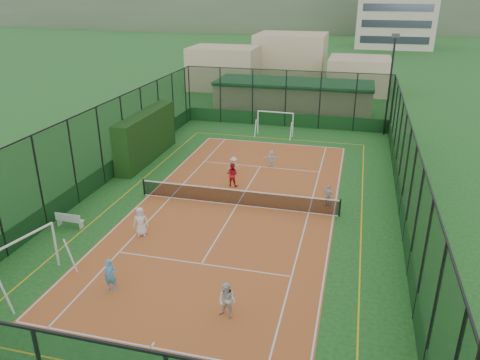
% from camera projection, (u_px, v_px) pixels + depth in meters
% --- Properties ---
extents(ground, '(300.00, 300.00, 0.00)m').
position_uv_depth(ground, '(237.00, 205.00, 26.94)').
color(ground, '#1B5020').
rests_on(ground, ground).
extents(court_slab, '(11.17, 23.97, 0.01)m').
position_uv_depth(court_slab, '(237.00, 205.00, 26.94)').
color(court_slab, '#AE5326').
rests_on(court_slab, ground).
extents(tennis_net, '(11.67, 0.12, 1.06)m').
position_uv_depth(tennis_net, '(237.00, 197.00, 26.74)').
color(tennis_net, black).
rests_on(tennis_net, ground).
extents(perimeter_fence, '(18.12, 34.12, 5.00)m').
position_uv_depth(perimeter_fence, '(237.00, 165.00, 25.99)').
color(perimeter_fence, black).
rests_on(perimeter_fence, ground).
extents(floodlight_ne, '(0.60, 0.26, 8.25)m').
position_uv_depth(floodlight_ne, '(390.00, 86.00, 38.27)').
color(floodlight_ne, black).
rests_on(floodlight_ne, ground).
extents(clubhouse, '(15.20, 7.20, 3.15)m').
position_uv_depth(clubhouse, '(293.00, 97.00, 46.04)').
color(clubhouse, tan).
rests_on(clubhouse, ground).
extents(distant_hills, '(200.00, 60.00, 24.00)m').
position_uv_depth(distant_hills, '(347.00, 23.00, 161.25)').
color(distant_hills, '#384C33').
rests_on(distant_hills, ground).
extents(hedge_left, '(1.18, 7.87, 3.44)m').
position_uv_depth(hedge_left, '(146.00, 136.00, 33.54)').
color(hedge_left, black).
rests_on(hedge_left, ground).
extents(white_bench, '(1.51, 0.46, 0.84)m').
position_uv_depth(white_bench, '(70.00, 219.00, 24.37)').
color(white_bench, white).
rests_on(white_bench, ground).
extents(futsal_goal_near, '(3.47, 1.74, 2.15)m').
position_uv_depth(futsal_goal_near, '(25.00, 262.00, 19.40)').
color(futsal_goal_near, white).
rests_on(futsal_goal_near, ground).
extents(futsal_goal_far, '(3.14, 1.02, 2.00)m').
position_uv_depth(futsal_goal_far, '(275.00, 124.00, 39.24)').
color(futsal_goal_far, white).
rests_on(futsal_goal_far, ground).
extents(child_near_left, '(0.87, 0.73, 1.51)m').
position_uv_depth(child_near_left, '(141.00, 221.00, 23.42)').
color(child_near_left, white).
rests_on(child_near_left, court_slab).
extents(child_near_mid, '(0.57, 0.43, 1.42)m').
position_uv_depth(child_near_mid, '(110.00, 275.00, 19.16)').
color(child_near_mid, '#4F9CE1').
rests_on(child_near_mid, court_slab).
extents(child_near_right, '(0.85, 0.74, 1.49)m').
position_uv_depth(child_near_right, '(227.00, 301.00, 17.53)').
color(child_near_right, silver).
rests_on(child_near_right, court_slab).
extents(child_far_left, '(0.87, 0.59, 1.24)m').
position_uv_depth(child_far_left, '(234.00, 166.00, 31.05)').
color(child_far_left, white).
rests_on(child_far_left, court_slab).
extents(child_far_right, '(0.80, 0.67, 1.28)m').
position_uv_depth(child_far_right, '(328.00, 195.00, 26.61)').
color(child_far_right, silver).
rests_on(child_far_right, court_slab).
extents(child_far_back, '(1.13, 0.55, 1.17)m').
position_uv_depth(child_far_back, '(271.00, 158.00, 32.53)').
color(child_far_back, white).
rests_on(child_far_back, court_slab).
extents(coach, '(0.80, 0.65, 1.54)m').
position_uv_depth(coach, '(232.00, 174.00, 29.24)').
color(coach, red).
rests_on(coach, court_slab).
extents(tennis_balls, '(0.89, 1.37, 0.07)m').
position_uv_depth(tennis_balls, '(220.00, 194.00, 28.31)').
color(tennis_balls, '#CCE033').
rests_on(tennis_balls, court_slab).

